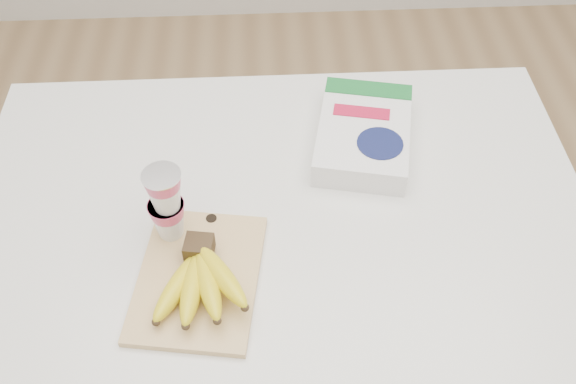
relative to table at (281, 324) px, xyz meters
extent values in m
cube|color=silver|center=(0.00, 0.00, 0.00)|extent=(1.18, 0.79, 0.88)
cube|color=#E6B57E|center=(-0.14, -0.16, 0.45)|extent=(0.24, 0.30, 0.01)
cube|color=#382816|center=(-0.14, -0.12, 0.48)|extent=(0.05, 0.05, 0.03)
ellipsoid|color=yellow|center=(-0.17, -0.19, 0.47)|extent=(0.10, 0.16, 0.05)
sphere|color=#382816|center=(-0.20, -0.25, 0.47)|extent=(0.01, 0.01, 0.01)
ellipsoid|color=yellow|center=(-0.15, -0.19, 0.48)|extent=(0.05, 0.16, 0.05)
sphere|color=#382816|center=(-0.16, -0.27, 0.48)|extent=(0.01, 0.01, 0.01)
ellipsoid|color=yellow|center=(-0.12, -0.19, 0.48)|extent=(0.07, 0.16, 0.05)
sphere|color=#382816|center=(-0.11, -0.26, 0.48)|extent=(0.01, 0.01, 0.01)
ellipsoid|color=yellow|center=(-0.10, -0.18, 0.49)|extent=(0.11, 0.15, 0.05)
sphere|color=#382816|center=(-0.06, -0.25, 0.49)|extent=(0.01, 0.01, 0.01)
cylinder|color=silver|center=(-0.19, -0.06, 0.61)|extent=(0.07, 0.07, 0.00)
cube|color=white|center=(0.18, 0.16, 0.47)|extent=(0.23, 0.30, 0.06)
cube|color=#176A2B|center=(0.20, 0.26, 0.50)|extent=(0.19, 0.08, 0.00)
cylinder|color=#121946|center=(0.20, 0.10, 0.50)|extent=(0.11, 0.11, 0.00)
cube|color=#B81537|center=(0.18, 0.19, 0.50)|extent=(0.12, 0.06, 0.00)
camera|label=1|loc=(-0.02, -0.78, 1.37)|focal=40.00mm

